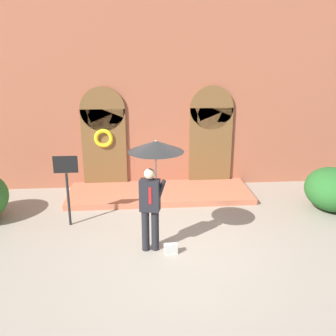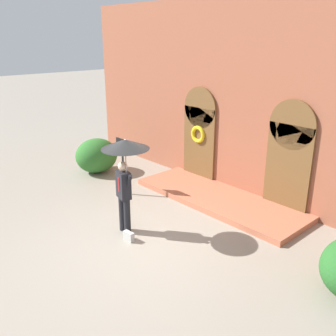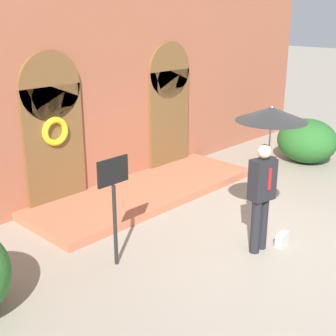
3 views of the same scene
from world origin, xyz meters
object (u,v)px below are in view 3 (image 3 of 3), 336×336
Objects in this scene: person_with_umbrella at (269,136)px; shrub_right at (307,141)px; sign_post at (114,194)px.

person_with_umbrella reaches higher than shrub_right.
person_with_umbrella is at bearing -33.90° from sign_post.
shrub_right is (4.71, 1.73, -1.35)m from person_with_umbrella.
sign_post is at bearing -176.60° from shrub_right.
sign_post is 1.12× the size of shrub_right.
sign_post is at bearing 146.10° from person_with_umbrella.
sign_post is (-1.99, 1.34, -0.75)m from person_with_umbrella.
person_with_umbrella is at bearing -159.81° from shrub_right.
person_with_umbrella is 5.20m from shrub_right.
person_with_umbrella is 1.37× the size of sign_post.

